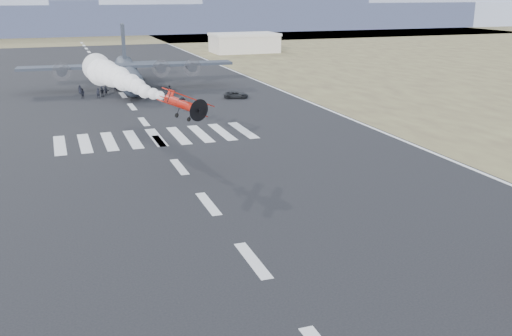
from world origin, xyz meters
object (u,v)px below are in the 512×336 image
transport_aircraft (128,72)px  crew_b (169,90)px  crew_c (101,87)px  crew_g (98,93)px  support_vehicle (236,95)px  crew_f (106,91)px  crew_d (102,92)px  crew_h (82,93)px  crew_e (80,89)px  hangar_right (244,43)px  aerobatic_biplane (183,104)px  crew_a (115,86)px

transport_aircraft → crew_b: 12.43m
crew_b → crew_c: crew_c is taller
crew_c → transport_aircraft: bearing=118.8°
crew_g → support_vehicle: bearing=6.3°
support_vehicle → crew_b: (-10.39, 8.00, 0.22)m
crew_f → crew_b: bearing=14.7°
crew_b → crew_d: (-11.95, 1.58, 0.02)m
crew_f → crew_h: 4.77m
crew_e → crew_c: bearing=11.5°
support_vehicle → crew_g: size_ratio=2.42×
crew_e → crew_g: crew_g is taller
hangar_right → crew_e: bearing=-130.9°
hangar_right → crew_g: bearing=-126.7°
support_vehicle → crew_d: bearing=82.9°
aerobatic_biplane → crew_e: size_ratio=3.93×
transport_aircraft → crew_f: (-5.21, -7.47, -2.25)m
crew_d → crew_h: bearing=3.1°
hangar_right → crew_b: size_ratio=12.24×
crew_f → aerobatic_biplane: bearing=-55.3°
hangar_right → transport_aircraft: size_ratio=0.50×
crew_c → crew_e: 3.99m
crew_e → crew_g: size_ratio=0.86×
crew_b → crew_a: bearing=-113.5°
crew_a → crew_d: bearing=68.8°
transport_aircraft → crew_f: 9.38m
crew_a → crew_b: bearing=145.1°
crew_b → crew_c: (-11.65, 7.29, 0.05)m
support_vehicle → crew_d: crew_d is taller
transport_aircraft → crew_h: transport_aircraft is taller
crew_a → crew_h: crew_a is taller
hangar_right → crew_g: 84.66m
crew_b → support_vehicle: bearing=69.0°
support_vehicle → crew_c: size_ratio=2.48×
crew_a → crew_g: size_ratio=1.03×
transport_aircraft → support_vehicle: transport_aircraft is taller
support_vehicle → crew_h: crew_h is taller
crew_c → aerobatic_biplane: bearing=2.1°
aerobatic_biplane → crew_d: (-4.24, 48.08, -6.16)m
crew_c → crew_d: (-0.30, -5.71, -0.03)m
crew_h → crew_g: bearing=24.2°
aerobatic_biplane → crew_g: aerobatic_biplane is taller
hangar_right → aerobatic_biplane: 123.39m
crew_c → crew_g: size_ratio=0.98×
transport_aircraft → crew_a: size_ratio=21.82×
aerobatic_biplane → crew_h: size_ratio=3.48×
transport_aircraft → crew_g: 12.63m
crew_a → crew_c: bearing=11.0°
crew_g → crew_h: crew_g is taller
transport_aircraft → crew_h: (-9.45, -9.63, -2.16)m
crew_h → crew_d: bearing=49.6°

